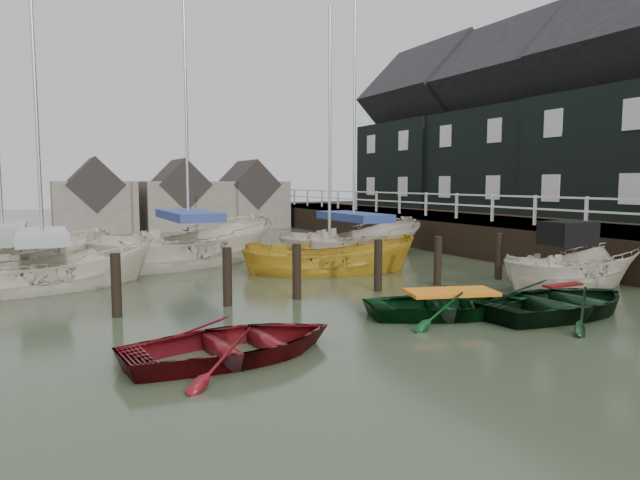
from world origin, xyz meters
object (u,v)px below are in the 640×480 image
rowboat_red (236,358)px  sailboat_a (45,286)px  sailboat_b (190,262)px  sailboat_c (329,272)px  sailboat_d (354,255)px  motorboat (571,286)px  rowboat_dkgreen (562,315)px  sailboat_e (5,275)px  rowboat_green (450,316)px

rowboat_red → sailboat_a: bearing=12.6°
sailboat_b → sailboat_c: size_ratio=1.21×
sailboat_c → sailboat_d: size_ratio=0.80×
motorboat → sailboat_d: bearing=15.4°
rowboat_red → sailboat_d: (8.22, 10.43, 0.06)m
rowboat_red → motorboat: (10.21, 1.84, 0.09)m
rowboat_red → rowboat_dkgreen: (7.47, -0.20, 0.00)m
sailboat_c → sailboat_e: size_ratio=0.87×
sailboat_c → sailboat_d: bearing=-23.1°
rowboat_red → rowboat_green: bearing=-86.8°
rowboat_green → sailboat_d: bearing=-1.1°
rowboat_green → motorboat: bearing=-62.1°
rowboat_red → sailboat_c: (5.63, 7.49, 0.01)m
rowboat_red → rowboat_green: same height
rowboat_dkgreen → sailboat_d: 10.66m
rowboat_dkgreen → sailboat_a: sailboat_a is taller
sailboat_a → sailboat_b: bearing=-71.6°
motorboat → sailboat_e: sailboat_e is taller
sailboat_a → sailboat_e: sailboat_a is taller
rowboat_red → sailboat_a: 8.81m
sailboat_a → sailboat_e: bearing=7.7°
sailboat_e → sailboat_a: bearing=-168.9°
sailboat_b → sailboat_c: (3.67, -3.91, -0.04)m
sailboat_c → sailboat_d: 3.92m
rowboat_green → motorboat: size_ratio=0.80×
rowboat_red → sailboat_e: bearing=13.5°
rowboat_dkgreen → sailboat_a: bearing=46.3°
rowboat_red → sailboat_e: 11.72m
rowboat_green → motorboat: motorboat is taller
rowboat_green → sailboat_d: 10.07m
sailboat_d → sailboat_e: sailboat_d is taller
sailboat_c → sailboat_e: (-9.50, 3.57, 0.05)m
sailboat_b → sailboat_d: sailboat_d is taller
rowboat_dkgreen → sailboat_c: (-1.84, 7.69, 0.01)m
sailboat_e → sailboat_c: bearing=-121.4°
rowboat_green → sailboat_a: sailboat_a is taller
rowboat_dkgreen → sailboat_b: (-5.51, 11.60, 0.06)m
sailboat_e → rowboat_green: bearing=-149.3°
rowboat_dkgreen → sailboat_e: (-11.34, 11.26, 0.06)m
rowboat_red → motorboat: 10.38m
rowboat_dkgreen → sailboat_d: (0.75, 10.64, 0.06)m
sailboat_a → sailboat_e: (-1.09, 2.71, -0.00)m
rowboat_green → sailboat_d: (3.02, 9.61, 0.06)m
sailboat_a → sailboat_c: bearing=-110.1°
sailboat_d → sailboat_e: size_ratio=1.09×
sailboat_e → rowboat_red: bearing=-171.5°
rowboat_red → sailboat_d: bearing=-44.0°
motorboat → sailboat_b: size_ratio=0.41×
rowboat_red → rowboat_green: size_ratio=1.00×
sailboat_d → sailboat_b: bearing=69.4°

